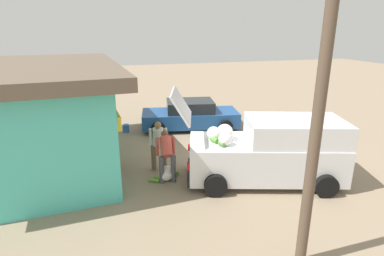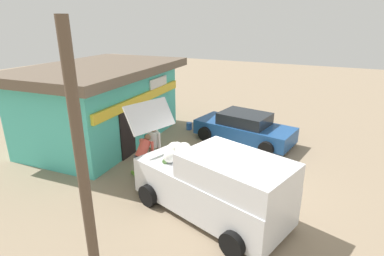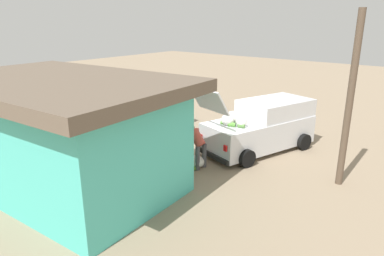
% 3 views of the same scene
% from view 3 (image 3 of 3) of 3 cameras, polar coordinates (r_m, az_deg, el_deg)
% --- Properties ---
extents(ground_plane, '(60.00, 60.00, 0.00)m').
position_cam_3_polar(ground_plane, '(14.41, 5.49, -2.21)').
color(ground_plane, gray).
extents(storefront_bar, '(7.73, 5.33, 3.28)m').
position_cam_3_polar(storefront_bar, '(10.71, -20.27, -0.65)').
color(storefront_bar, '#4CC6B7').
rests_on(storefront_bar, ground_plane).
extents(delivery_van, '(3.09, 5.12, 2.68)m').
position_cam_3_polar(delivery_van, '(13.51, 11.41, 0.32)').
color(delivery_van, silver).
rests_on(delivery_van, ground_plane).
extents(parked_sedan, '(2.63, 4.43, 1.28)m').
position_cam_3_polar(parked_sedan, '(16.16, -7.64, 2.12)').
color(parked_sedan, '#1E4C8C').
rests_on(parked_sedan, ground_plane).
extents(vendor_standing, '(0.39, 0.56, 1.58)m').
position_cam_3_polar(vendor_standing, '(12.05, -2.38, -1.53)').
color(vendor_standing, '#726047').
rests_on(vendor_standing, ground_plane).
extents(customer_bending, '(0.69, 0.57, 1.46)m').
position_cam_3_polar(customer_bending, '(11.63, 0.89, -2.40)').
color(customer_bending, '#4C4C51').
rests_on(customer_bending, ground_plane).
extents(unloaded_banana_pile, '(0.76, 0.98, 0.41)m').
position_cam_3_polar(unloaded_banana_pile, '(11.88, 0.73, -5.54)').
color(unloaded_banana_pile, silver).
rests_on(unloaded_banana_pile, ground_plane).
extents(paint_bucket, '(0.27, 0.27, 0.34)m').
position_cam_3_polar(paint_bucket, '(14.80, -16.18, -1.61)').
color(paint_bucket, blue).
rests_on(paint_bucket, ground_plane).
extents(utility_pole, '(0.20, 0.20, 5.11)m').
position_cam_3_polar(utility_pole, '(10.92, 24.37, 3.89)').
color(utility_pole, brown).
rests_on(utility_pole, ground_plane).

